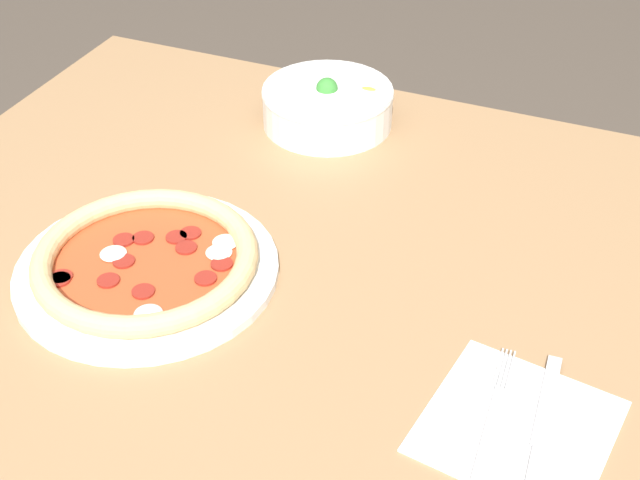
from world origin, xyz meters
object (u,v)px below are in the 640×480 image
at_px(pizza, 146,262).
at_px(bowl, 328,103).
at_px(knife, 539,438).
at_px(fork, 491,417).

distance_m(pizza, bowl, 0.42).
bearing_deg(knife, fork, 78.59).
xyz_separation_m(pizza, knife, (0.48, -0.07, -0.01)).
distance_m(pizza, knife, 0.48).
height_order(pizza, fork, pizza).
xyz_separation_m(bowl, fork, (0.37, -0.48, -0.03)).
height_order(bowl, knife, bowl).
distance_m(bowl, knife, 0.64).
relative_size(pizza, fork, 1.64).
relative_size(pizza, knife, 1.48).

